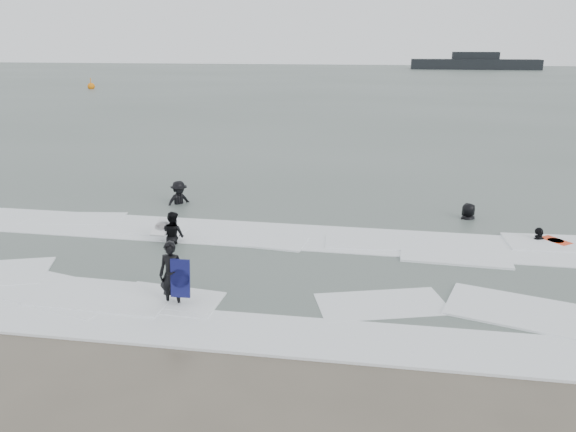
% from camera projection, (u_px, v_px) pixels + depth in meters
% --- Properties ---
extents(ground, '(320.00, 320.00, 0.00)m').
position_uv_depth(ground, '(251.00, 321.00, 13.32)').
color(ground, brown).
rests_on(ground, ground).
extents(sea, '(320.00, 320.00, 0.00)m').
position_uv_depth(sea, '(372.00, 84.00, 88.52)').
color(sea, '#47544C').
rests_on(sea, ground).
extents(surfer_centre, '(0.64, 0.42, 1.74)m').
position_uv_depth(surfer_centre, '(174.00, 307.00, 14.07)').
color(surfer_centre, black).
rests_on(surfer_centre, ground).
extents(surfer_wading, '(1.00, 0.92, 1.66)m').
position_uv_depth(surfer_wading, '(174.00, 244.00, 18.45)').
color(surfer_wading, black).
rests_on(surfer_wading, ground).
extents(surfer_breaker, '(1.33, 1.35, 1.87)m').
position_uv_depth(surfer_breaker, '(180.00, 205.00, 22.81)').
color(surfer_breaker, black).
rests_on(surfer_breaker, ground).
extents(surfer_right_near, '(1.04, 0.86, 1.66)m').
position_uv_depth(surfer_right_near, '(538.00, 242.00, 18.60)').
color(surfer_right_near, black).
rests_on(surfer_right_near, ground).
extents(surfer_right_far, '(1.05, 0.96, 1.80)m').
position_uv_depth(surfer_right_far, '(468.00, 220.00, 20.92)').
color(surfer_right_far, black).
rests_on(surfer_right_far, ground).
extents(surf_foam, '(30.03, 9.06, 0.09)m').
position_uv_depth(surf_foam, '(280.00, 262.00, 16.79)').
color(surf_foam, white).
rests_on(surf_foam, ground).
extents(bodyboards, '(13.51, 7.29, 1.25)m').
position_uv_depth(bodyboards, '(312.00, 246.00, 16.86)').
color(bodyboards, '#0F1147').
rests_on(bodyboards, ground).
extents(buoy, '(1.00, 1.00, 1.65)m').
position_uv_depth(buoy, '(91.00, 86.00, 79.31)').
color(buoy, orange).
rests_on(buoy, ground).
extents(vessel_horizon, '(30.29, 5.41, 4.11)m').
position_uv_depth(vessel_horizon, '(475.00, 63.00, 136.42)').
color(vessel_horizon, black).
rests_on(vessel_horizon, ground).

